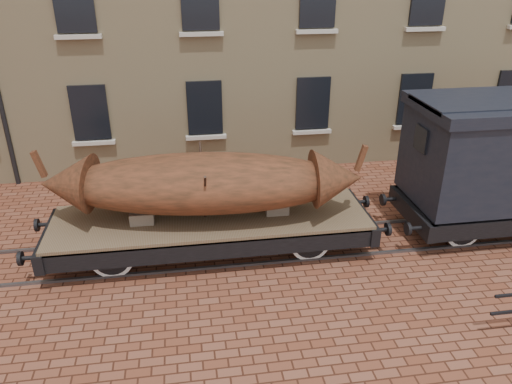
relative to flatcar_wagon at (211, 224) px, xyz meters
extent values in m
plane|color=brown|center=(2.71, 0.00, -0.79)|extent=(90.00, 90.00, 0.00)
cube|color=black|center=(-3.29, 4.96, 1.41)|extent=(1.10, 0.12, 1.70)
cube|color=beige|center=(-3.29, 4.90, 0.46)|extent=(1.30, 0.18, 0.12)
cube|color=black|center=(0.21, 4.96, 1.41)|extent=(1.10, 0.12, 1.70)
cube|color=beige|center=(0.21, 4.90, 0.46)|extent=(1.30, 0.18, 0.12)
cube|color=black|center=(3.71, 4.96, 1.41)|extent=(1.10, 0.12, 1.70)
cube|color=beige|center=(3.71, 4.90, 0.46)|extent=(1.30, 0.18, 0.12)
cube|color=black|center=(7.21, 4.96, 1.41)|extent=(1.10, 0.12, 1.70)
cube|color=beige|center=(7.21, 4.90, 0.46)|extent=(1.30, 0.18, 0.12)
cube|color=black|center=(10.71, 4.96, 1.41)|extent=(1.10, 0.12, 1.70)
cube|color=beige|center=(10.71, 4.90, 0.46)|extent=(1.30, 0.18, 0.12)
cube|color=black|center=(-3.29, 4.96, 4.61)|extent=(1.10, 0.12, 1.70)
cube|color=beige|center=(-3.29, 4.90, 3.66)|extent=(1.30, 0.18, 0.12)
cube|color=beige|center=(0.21, 4.90, 3.66)|extent=(1.30, 0.18, 0.12)
cube|color=beige|center=(3.71, 4.90, 3.66)|extent=(1.30, 0.18, 0.12)
cube|color=beige|center=(7.21, 4.90, 3.66)|extent=(1.30, 0.18, 0.12)
cube|color=#59595E|center=(2.71, -0.72, -0.76)|extent=(30.00, 0.08, 0.06)
cube|color=#59595E|center=(2.71, 0.72, -0.76)|extent=(30.00, 0.08, 0.06)
cube|color=brown|center=(0.00, 0.00, 0.14)|extent=(7.39, 2.17, 0.12)
cube|color=black|center=(0.00, -1.01, -0.10)|extent=(7.39, 0.16, 0.44)
cube|color=black|center=(0.00, 1.01, -0.10)|extent=(7.39, 0.16, 0.44)
cube|color=black|center=(-3.70, 0.00, -0.10)|extent=(0.22, 2.27, 0.44)
cylinder|color=black|center=(-3.97, -0.74, -0.10)|extent=(0.34, 0.10, 0.10)
cylinder|color=black|center=(-4.14, -0.74, -0.10)|extent=(0.08, 0.32, 0.32)
cylinder|color=black|center=(-3.97, 0.74, -0.10)|extent=(0.34, 0.10, 0.10)
cylinder|color=black|center=(-4.14, 0.74, -0.10)|extent=(0.08, 0.32, 0.32)
cube|color=black|center=(3.70, 0.00, -0.10)|extent=(0.22, 2.27, 0.44)
cylinder|color=black|center=(3.97, -0.74, -0.10)|extent=(0.34, 0.10, 0.10)
cylinder|color=black|center=(4.14, -0.74, -0.10)|extent=(0.08, 0.32, 0.32)
cylinder|color=black|center=(3.97, 0.74, -0.10)|extent=(0.34, 0.10, 0.10)
cylinder|color=black|center=(4.14, 0.74, -0.10)|extent=(0.08, 0.32, 0.32)
cylinder|color=black|center=(-2.27, 0.00, -0.31)|extent=(0.10, 1.87, 0.10)
cylinder|color=white|center=(-2.27, -0.72, -0.31)|extent=(0.95, 0.07, 0.95)
cylinder|color=black|center=(-2.27, -0.72, -0.31)|extent=(0.78, 0.10, 0.78)
cube|color=black|center=(-2.27, -0.84, -0.08)|extent=(0.89, 0.08, 0.10)
cylinder|color=white|center=(-2.27, 0.72, -0.31)|extent=(0.95, 0.07, 0.95)
cylinder|color=black|center=(-2.27, 0.72, -0.31)|extent=(0.78, 0.10, 0.78)
cube|color=black|center=(-2.27, 0.84, -0.08)|extent=(0.89, 0.08, 0.10)
cylinder|color=black|center=(2.27, 0.00, -0.31)|extent=(0.10, 1.87, 0.10)
cylinder|color=white|center=(2.27, -0.72, -0.31)|extent=(0.95, 0.07, 0.95)
cylinder|color=black|center=(2.27, -0.72, -0.31)|extent=(0.78, 0.10, 0.78)
cube|color=black|center=(2.27, -0.84, -0.08)|extent=(0.89, 0.08, 0.10)
cylinder|color=white|center=(2.27, 0.72, -0.31)|extent=(0.95, 0.07, 0.95)
cylinder|color=black|center=(2.27, 0.72, -0.31)|extent=(0.78, 0.10, 0.78)
cube|color=black|center=(2.27, 0.84, -0.08)|extent=(0.89, 0.08, 0.10)
cube|color=black|center=(0.00, 0.00, -0.24)|extent=(3.94, 0.06, 0.06)
cube|color=gray|center=(-1.58, 0.00, 0.34)|extent=(0.54, 0.49, 0.28)
cube|color=gray|center=(1.58, 0.00, 0.34)|extent=(0.54, 0.49, 0.28)
ellipsoid|color=brown|center=(-0.13, 0.00, 1.07)|extent=(6.69, 2.68, 1.30)
cone|color=brown|center=(-3.20, 0.32, 1.13)|extent=(1.24, 1.34, 1.24)
cube|color=brown|center=(-3.70, 0.37, 1.61)|extent=(0.27, 0.16, 0.63)
cone|color=brown|center=(2.94, -0.32, 1.13)|extent=(1.24, 1.34, 1.24)
cube|color=brown|center=(3.45, -0.37, 1.61)|extent=(0.27, 0.16, 0.63)
cylinder|color=#31231B|center=(-0.13, -0.53, 0.95)|extent=(0.06, 1.11, 1.53)
cylinder|color=#31231B|center=(-0.13, 0.53, 0.95)|extent=(0.06, 1.11, 1.53)
cube|color=black|center=(8.00, 1.08, -0.10)|extent=(5.87, 0.16, 0.44)
cube|color=black|center=(5.06, 0.00, -0.10)|extent=(0.22, 2.35, 0.44)
cylinder|color=black|center=(4.62, -0.78, -0.10)|extent=(0.08, 0.31, 0.31)
cylinder|color=black|center=(4.62, 0.78, -0.10)|extent=(0.08, 0.31, 0.31)
cylinder|color=black|center=(6.14, 0.00, -0.32)|extent=(0.10, 1.86, 0.10)
cylinder|color=white|center=(6.14, -0.72, -0.32)|extent=(0.94, 0.07, 0.94)
cylinder|color=black|center=(6.14, -0.72, -0.32)|extent=(0.77, 0.10, 0.77)
cylinder|color=white|center=(6.14, 0.72, -0.32)|extent=(0.94, 0.07, 0.94)
cylinder|color=black|center=(6.14, 0.72, -0.32)|extent=(0.77, 0.10, 0.77)
cube|color=black|center=(5.04, 0.00, 1.86)|extent=(0.08, 0.59, 0.59)
camera|label=1|loc=(-0.52, -10.41, 5.81)|focal=35.00mm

